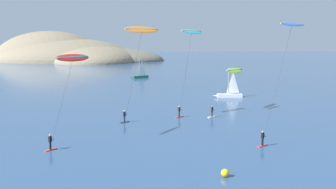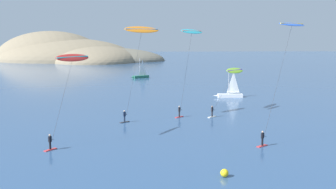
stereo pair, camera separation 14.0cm
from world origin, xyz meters
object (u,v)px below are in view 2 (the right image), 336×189
object	(u,v)px
kitesurfer_blue	(290,33)
kitesurfer_red	(71,65)
sailboat_far	(140,76)
kitesurfer_cyan	(191,37)
kitesurfer_orange	(141,35)
marker_buoy	(224,173)
kitesurfer_lime	(233,75)
sailboat_near	(228,94)

from	to	relation	value
kitesurfer_blue	kitesurfer_red	bearing A→B (deg)	-179.00
sailboat_far	kitesurfer_cyan	bearing A→B (deg)	-81.84
kitesurfer_cyan	kitesurfer_blue	bearing A→B (deg)	-59.90
kitesurfer_blue	kitesurfer_red	size ratio (longest dim) A/B	1.35
kitesurfer_orange	kitesurfer_cyan	xyz separation A→B (m)	(7.49, 3.84, -0.27)
kitesurfer_cyan	marker_buoy	world-z (taller)	kitesurfer_cyan
kitesurfer_red	kitesurfer_cyan	bearing A→B (deg)	47.61
kitesurfer_blue	kitesurfer_orange	bearing A→B (deg)	143.86
kitesurfer_lime	marker_buoy	xyz separation A→B (m)	(-7.07, -30.24, -5.60)
kitesurfer_red	marker_buoy	xyz separation A→B (m)	(14.76, -12.49, -8.39)
sailboat_near	sailboat_far	world-z (taller)	same
sailboat_near	kitesurfer_blue	world-z (taller)	kitesurfer_blue
sailboat_far	kitesurfer_blue	xyz separation A→B (m)	(17.46, -72.62, 11.56)
kitesurfer_orange	kitesurfer_red	bearing A→B (deg)	-120.98
marker_buoy	kitesurfer_lime	bearing A→B (deg)	76.84
sailboat_far	kitesurfer_orange	world-z (taller)	kitesurfer_orange
kitesurfer_orange	kitesurfer_lime	size ratio (longest dim) A/B	1.90
kitesurfer_lime	sailboat_far	bearing A→B (deg)	104.97
kitesurfer_orange	marker_buoy	size ratio (longest dim) A/B	19.03
kitesurfer_blue	kitesurfer_lime	xyz separation A→B (m)	(-2.68, 17.32, -6.25)
sailboat_near	marker_buoy	distance (m)	47.29
kitesurfer_orange	marker_buoy	bearing A→B (deg)	-74.26
kitesurfer_blue	kitesurfer_lime	size ratio (longest dim) A/B	1.93
kitesurfer_blue	kitesurfer_lime	bearing A→B (deg)	98.79
sailboat_near	sailboat_far	xyz separation A→B (m)	(-17.53, 39.28, 0.00)
kitesurfer_blue	kitesurfer_lime	distance (m)	18.61
kitesurfer_cyan	marker_buoy	size ratio (longest dim) A/B	18.56
sailboat_far	kitesurfer_blue	world-z (taller)	kitesurfer_blue
kitesurfer_orange	kitesurfer_red	xyz separation A→B (m)	(-7.65, -12.74, -3.27)
kitesurfer_red	sailboat_far	bearing A→B (deg)	84.49
sailboat_far	kitesurfer_red	xyz separation A→B (m)	(-7.04, -73.05, 8.09)
kitesurfer_lime	kitesurfer_cyan	world-z (taller)	kitesurfer_cyan
kitesurfer_red	kitesurfer_lime	world-z (taller)	kitesurfer_red
sailboat_near	kitesurfer_blue	bearing A→B (deg)	-90.11
kitesurfer_red	kitesurfer_orange	bearing A→B (deg)	59.02
kitesurfer_lime	kitesurfer_cyan	bearing A→B (deg)	-170.11
kitesurfer_blue	marker_buoy	world-z (taller)	kitesurfer_blue
marker_buoy	kitesurfer_blue	bearing A→B (deg)	52.97
kitesurfer_red	kitesurfer_cyan	xyz separation A→B (m)	(15.14, 16.58, 3.00)
kitesurfer_blue	marker_buoy	size ratio (longest dim) A/B	19.30
kitesurfer_blue	kitesurfer_cyan	xyz separation A→B (m)	(-9.37, 16.15, -0.47)
kitesurfer_lime	marker_buoy	world-z (taller)	kitesurfer_lime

